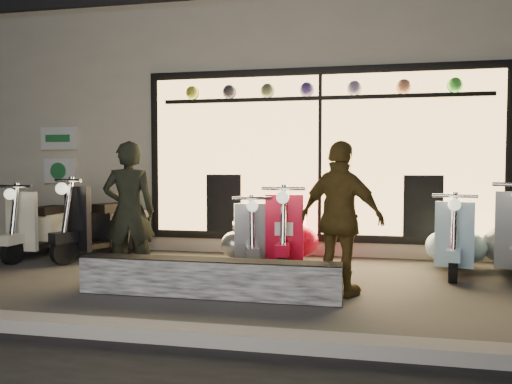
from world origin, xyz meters
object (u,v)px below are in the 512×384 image
at_px(scooter_silver, 248,239).
at_px(scooter_red, 288,235).
at_px(woman, 341,218).
at_px(man, 129,211).
at_px(graffiti_barrier, 208,278).

distance_m(scooter_silver, scooter_red, 0.55).
distance_m(scooter_silver, woman, 1.90).
height_order(scooter_red, man, man).
height_order(scooter_silver, woman, woman).
height_order(man, woman, man).
relative_size(scooter_silver, woman, 0.81).
bearing_deg(scooter_silver, scooter_red, -0.63).
xyz_separation_m(graffiti_barrier, scooter_red, (0.61, 1.80, 0.23)).
height_order(graffiti_barrier, man, man).
relative_size(graffiti_barrier, scooter_silver, 2.09).
height_order(scooter_red, woman, woman).
distance_m(graffiti_barrier, woman, 1.54).
xyz_separation_m(graffiti_barrier, woman, (1.37, 0.33, 0.63)).
xyz_separation_m(scooter_silver, scooter_red, (0.53, 0.15, 0.05)).
bearing_deg(man, woman, 158.54).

